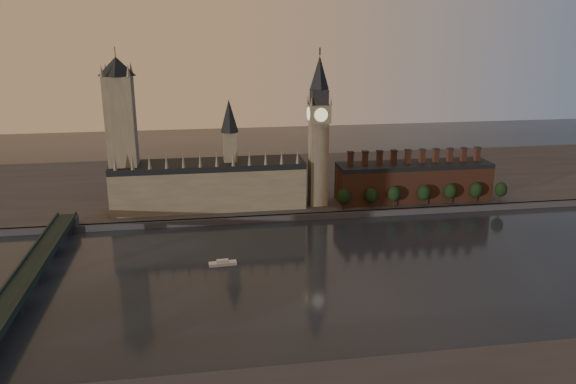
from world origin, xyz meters
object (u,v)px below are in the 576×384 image
Objects in this scene: big_ben at (319,130)px; westminster_bridge at (23,286)px; river_boat at (223,263)px; victoria_tower at (122,131)px.

big_ben reaches higher than westminster_bridge.
river_boat is at bearing 15.56° from westminster_bridge.
westminster_bridge reaches higher than river_boat.
river_boat is at bearing -129.25° from big_ben.
river_boat is (59.40, -91.42, -57.94)m from victoria_tower.
victoria_tower is 123.46m from river_boat.
westminster_bridge is at bearing -106.56° from victoria_tower.
big_ben is 205.83m from westminster_bridge.
victoria_tower is 130.12m from big_ben.
westminster_bridge is 98.19m from river_boat.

